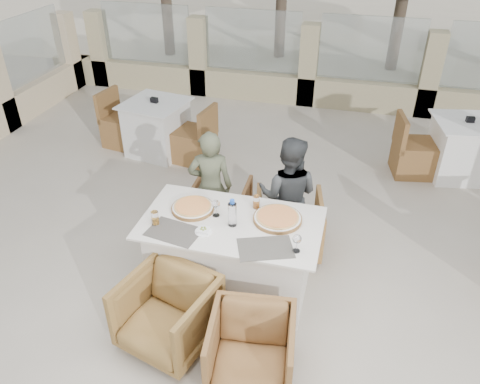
% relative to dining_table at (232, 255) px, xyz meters
% --- Properties ---
extents(ground, '(80.00, 80.00, 0.00)m').
position_rel_dining_table_xyz_m(ground, '(0.03, 0.02, -0.39)').
color(ground, '#BBB09F').
rests_on(ground, ground).
extents(sand_patch, '(30.00, 16.00, 0.01)m').
position_rel_dining_table_xyz_m(sand_patch, '(0.03, 14.02, -0.38)').
color(sand_patch, '#F0E3C4').
rests_on(sand_patch, ground).
extents(perimeter_wall_far, '(10.00, 0.34, 1.60)m').
position_rel_dining_table_xyz_m(perimeter_wall_far, '(0.03, 4.82, 0.42)').
color(perimeter_wall_far, tan).
rests_on(perimeter_wall_far, ground).
extents(dining_table, '(1.60, 0.90, 0.77)m').
position_rel_dining_table_xyz_m(dining_table, '(0.00, 0.00, 0.00)').
color(dining_table, silver).
rests_on(dining_table, ground).
extents(placemat_near_left, '(0.49, 0.37, 0.00)m').
position_rel_dining_table_xyz_m(placemat_near_left, '(-0.44, -0.26, 0.39)').
color(placemat_near_left, '#534E47').
rests_on(placemat_near_left, dining_table).
extents(placemat_near_right, '(0.53, 0.44, 0.00)m').
position_rel_dining_table_xyz_m(placemat_near_right, '(0.37, -0.28, 0.39)').
color(placemat_near_right, '#565149').
rests_on(placemat_near_right, dining_table).
extents(pizza_left, '(0.50, 0.50, 0.05)m').
position_rel_dining_table_xyz_m(pizza_left, '(-0.40, 0.10, 0.41)').
color(pizza_left, orange).
rests_on(pizza_left, dining_table).
extents(pizza_right, '(0.56, 0.56, 0.06)m').
position_rel_dining_table_xyz_m(pizza_right, '(0.39, 0.13, 0.41)').
color(pizza_right, '#DC4D1E').
rests_on(pizza_right, dining_table).
extents(water_bottle, '(0.09, 0.09, 0.26)m').
position_rel_dining_table_xyz_m(water_bottle, '(0.02, -0.04, 0.52)').
color(water_bottle, '#A4BCD8').
rests_on(water_bottle, dining_table).
extents(wine_glass_centre, '(0.09, 0.09, 0.18)m').
position_rel_dining_table_xyz_m(wine_glass_centre, '(-0.16, 0.06, 0.48)').
color(wine_glass_centre, white).
rests_on(wine_glass_centre, dining_table).
extents(wine_glass_corner, '(0.08, 0.08, 0.18)m').
position_rel_dining_table_xyz_m(wine_glass_corner, '(0.62, -0.25, 0.48)').
color(wine_glass_corner, white).
rests_on(wine_glass_corner, dining_table).
extents(beer_glass_left, '(0.08, 0.08, 0.13)m').
position_rel_dining_table_xyz_m(beer_glass_left, '(-0.64, -0.20, 0.45)').
color(beer_glass_left, orange).
rests_on(beer_glass_left, dining_table).
extents(beer_glass_right, '(0.08, 0.08, 0.13)m').
position_rel_dining_table_xyz_m(beer_glass_right, '(0.16, 0.27, 0.45)').
color(beer_glass_right, orange).
rests_on(beer_glass_right, dining_table).
extents(olive_dish, '(0.12, 0.12, 0.04)m').
position_rel_dining_table_xyz_m(olive_dish, '(-0.19, -0.20, 0.41)').
color(olive_dish, white).
rests_on(olive_dish, dining_table).
extents(armchair_far_left, '(0.62, 0.63, 0.56)m').
position_rel_dining_table_xyz_m(armchair_far_left, '(-0.38, 0.92, -0.10)').
color(armchair_far_left, brown).
rests_on(armchair_far_left, ground).
extents(armchair_far_right, '(0.80, 0.82, 0.64)m').
position_rel_dining_table_xyz_m(armchair_far_right, '(0.41, 0.71, -0.07)').
color(armchair_far_right, olive).
rests_on(armchair_far_right, ground).
extents(armchair_near_left, '(0.85, 0.87, 0.65)m').
position_rel_dining_table_xyz_m(armchair_near_left, '(-0.33, -0.76, -0.06)').
color(armchair_near_left, olive).
rests_on(armchair_near_left, ground).
extents(armchair_near_right, '(0.71, 0.73, 0.60)m').
position_rel_dining_table_xyz_m(armchair_near_right, '(0.41, -0.93, -0.09)').
color(armchair_near_right, brown).
rests_on(armchair_near_right, ground).
extents(diner_left, '(0.53, 0.41, 1.27)m').
position_rel_dining_table_xyz_m(diner_left, '(-0.43, 0.71, 0.25)').
color(diner_left, '#545941').
rests_on(diner_left, ground).
extents(diner_right, '(0.64, 0.51, 1.29)m').
position_rel_dining_table_xyz_m(diner_right, '(0.38, 0.74, 0.26)').
color(diner_right, '#3A3D40').
rests_on(diner_right, ground).
extents(bg_table_a, '(1.75, 1.08, 0.77)m').
position_rel_dining_table_xyz_m(bg_table_a, '(-1.79, 2.41, 0.00)').
color(bg_table_a, silver).
rests_on(bg_table_a, ground).
extents(bg_table_b, '(1.76, 1.10, 0.77)m').
position_rel_dining_table_xyz_m(bg_table_b, '(2.35, 2.83, 0.00)').
color(bg_table_b, white).
rests_on(bg_table_b, ground).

